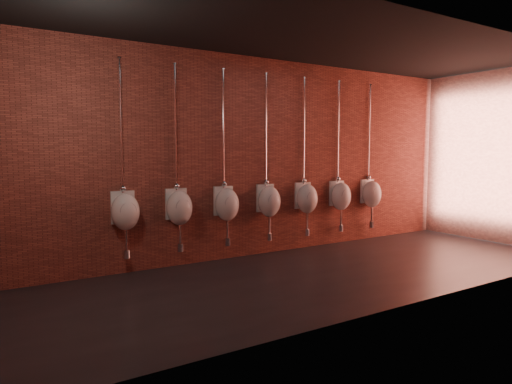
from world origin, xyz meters
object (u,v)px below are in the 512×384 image
Objects in this scene: urinal_5 at (341,195)px; urinal_6 at (372,193)px; urinal_0 at (125,211)px; urinal_1 at (179,207)px; urinal_4 at (307,198)px; urinal_3 at (269,200)px; urinal_2 at (227,203)px.

urinal_5 is 1.00× the size of urinal_6.
urinal_0 is 0.78m from urinal_1.
urinal_5 and urinal_6 have the same top height.
urinal_4 and urinal_6 have the same top height.
urinal_1 is at bearing 180.00° from urinal_3.
urinal_2 is (0.78, 0.00, 0.00)m from urinal_1.
urinal_3 is at bearing 180.00° from urinal_4.
urinal_6 is at bearing 0.00° from urinal_0.
urinal_0 is 1.00× the size of urinal_2.
urinal_1 and urinal_6 have the same top height.
urinal_3 is 1.00× the size of urinal_6.
urinal_6 is (1.57, 0.00, 0.00)m from urinal_4.
urinal_6 is (4.71, 0.00, 0.00)m from urinal_0.
urinal_0 and urinal_5 have the same top height.
urinal_6 is at bearing 0.00° from urinal_3.
urinal_2 is at bearing 180.00° from urinal_4.
urinal_1 and urinal_3 have the same top height.
urinal_4 is (3.14, 0.00, 0.00)m from urinal_0.
urinal_0 is 3.14m from urinal_4.
urinal_3 and urinal_4 have the same top height.
urinal_5 is (2.35, 0.00, 0.00)m from urinal_2.
urinal_2 is 0.78m from urinal_3.
urinal_2 and urinal_6 have the same top height.
urinal_3 and urinal_6 have the same top height.
urinal_5 is at bearing 0.00° from urinal_2.
urinal_6 is at bearing 0.00° from urinal_2.
urinal_5 is at bearing 180.00° from urinal_6.
urinal_3 is (2.35, 0.00, 0.00)m from urinal_0.
urinal_0 and urinal_4 have the same top height.
urinal_0 is 1.00× the size of urinal_5.
urinal_5 is (0.78, 0.00, 0.00)m from urinal_4.
urinal_5 is at bearing 0.00° from urinal_3.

